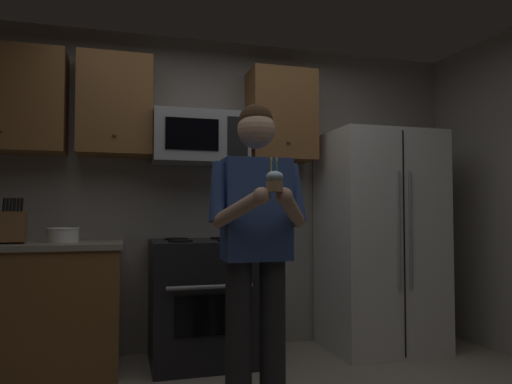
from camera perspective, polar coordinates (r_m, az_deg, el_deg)
name	(u,v)px	position (r m, az deg, el deg)	size (l,w,h in m)	color
wall_back	(212,193)	(4.07, -5.30, -0.10)	(4.40, 0.10, 2.60)	gray
oven_range	(202,301)	(3.72, -6.55, -12.85)	(0.76, 0.70, 0.93)	black
microwave	(200,139)	(3.82, -6.75, 6.40)	(0.74, 0.41, 0.40)	#9EA0A5
refrigerator	(379,240)	(4.14, 14.62, -5.60)	(0.90, 0.75, 1.80)	white
cabinet_row_upper	(125,107)	(3.87, -15.43, 9.83)	(2.78, 0.36, 0.76)	brown
counter_left	(14,310)	(3.76, -27.08, -12.48)	(1.44, 0.66, 0.92)	brown
knife_block	(13,226)	(3.65, -27.15, -3.70)	(0.16, 0.15, 0.32)	brown
bowl_large_white	(63,235)	(3.67, -22.19, -4.75)	(0.22, 0.22, 0.10)	white
person	(256,237)	(2.71, 0.03, -5.38)	(0.60, 0.48, 1.76)	#262628
cupcake	(274,181)	(2.40, 2.18, 1.34)	(0.09, 0.09, 0.17)	#A87F56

